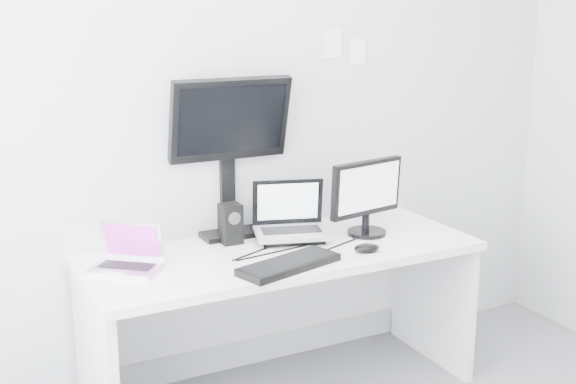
# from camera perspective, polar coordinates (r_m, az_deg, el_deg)

# --- Properties ---
(back_wall) EXTENTS (3.60, 0.00, 3.60)m
(back_wall) POSITION_cam_1_polar(r_m,az_deg,el_deg) (3.63, -2.96, 6.61)
(back_wall) COLOR silver
(back_wall) RESTS_ON ground
(desk) EXTENTS (1.80, 0.70, 0.73)m
(desk) POSITION_cam_1_polar(r_m,az_deg,el_deg) (3.60, -0.43, -9.82)
(desk) COLOR white
(desk) RESTS_ON ground
(macbook) EXTENTS (0.34, 0.33, 0.21)m
(macbook) POSITION_cam_1_polar(r_m,az_deg,el_deg) (3.24, -12.17, -4.06)
(macbook) COLOR silver
(macbook) RESTS_ON desk
(speaker) EXTENTS (0.10, 0.10, 0.19)m
(speaker) POSITION_cam_1_polar(r_m,az_deg,el_deg) (3.53, -4.33, -2.38)
(speaker) COLOR black
(speaker) RESTS_ON desk
(dell_laptop) EXTENTS (0.40, 0.35, 0.28)m
(dell_laptop) POSITION_cam_1_polar(r_m,az_deg,el_deg) (3.54, 0.28, -1.49)
(dell_laptop) COLOR #A0A2A7
(dell_laptop) RESTS_ON desk
(rear_monitor) EXTENTS (0.58, 0.21, 0.78)m
(rear_monitor) POSITION_cam_1_polar(r_m,az_deg,el_deg) (3.59, -4.46, 2.76)
(rear_monitor) COLOR black
(rear_monitor) RESTS_ON desk
(samsung_monitor) EXTENTS (0.44, 0.26, 0.38)m
(samsung_monitor) POSITION_cam_1_polar(r_m,az_deg,el_deg) (3.64, 5.98, -0.35)
(samsung_monitor) COLOR black
(samsung_monitor) RESTS_ON desk
(keyboard) EXTENTS (0.49, 0.28, 0.03)m
(keyboard) POSITION_cam_1_polar(r_m,az_deg,el_deg) (3.22, 0.08, -5.46)
(keyboard) COLOR black
(keyboard) RESTS_ON desk
(mouse) EXTENTS (0.13, 0.10, 0.04)m
(mouse) POSITION_cam_1_polar(r_m,az_deg,el_deg) (3.44, 5.92, -4.20)
(mouse) COLOR black
(mouse) RESTS_ON desk
(wall_note_0) EXTENTS (0.10, 0.00, 0.14)m
(wall_note_0) POSITION_cam_1_polar(r_m,az_deg,el_deg) (3.81, 3.33, 11.03)
(wall_note_0) COLOR white
(wall_note_0) RESTS_ON back_wall
(wall_note_1) EXTENTS (0.09, 0.00, 0.13)m
(wall_note_1) POSITION_cam_1_polar(r_m,az_deg,el_deg) (3.89, 5.26, 10.47)
(wall_note_1) COLOR white
(wall_note_1) RESTS_ON back_wall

